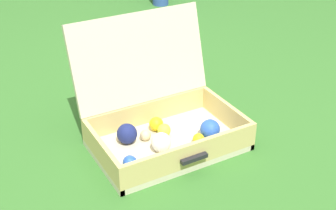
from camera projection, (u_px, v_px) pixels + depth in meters
The scene contains 2 objects.
ground_plane at pixel (159, 138), 1.95m from camera, with size 16.00×16.00×0.00m, color #336B28.
open_suitcase at pixel (160, 117), 1.89m from camera, with size 0.59×0.51×0.48m.
Camera 1 is at (-0.76, -1.44, 1.09)m, focal length 49.62 mm.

